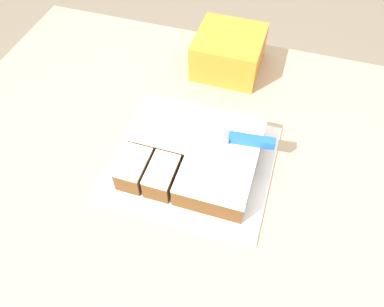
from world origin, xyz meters
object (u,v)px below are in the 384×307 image
Objects in this scene: cake at (194,153)px; knife at (238,139)px; storage_box at (229,52)px; cake_board at (192,162)px.

knife is (0.10, 0.04, 0.04)m from cake.
cake is 0.12m from knife.
knife is 0.36m from storage_box.
storage_box is (-0.01, 0.39, 0.02)m from cake.
storage_box reaches higher than cake_board.
knife reaches higher than cake_board.
cake_board is 1.26× the size of cake.
cake is 1.60× the size of storage_box.
cake_board is at bearing 18.69° from knife.
cake_board is 2.02× the size of storage_box.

